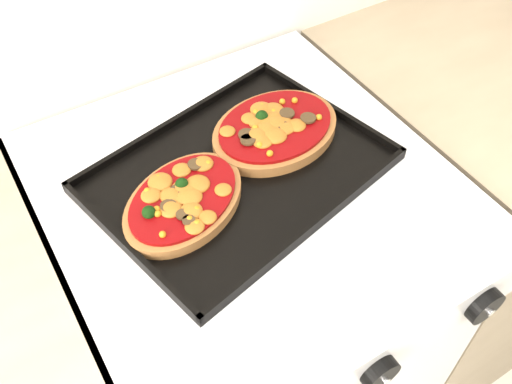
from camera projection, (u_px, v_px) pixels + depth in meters
stove at (248, 325)px, 1.21m from camera, size 0.60×0.60×0.91m
control_panel at (369, 361)px, 0.73m from camera, size 0.60×0.02×0.09m
knob_center at (380, 373)px, 0.72m from camera, size 0.05×0.02×0.05m
knob_right at (485, 306)px, 0.79m from camera, size 0.06×0.02×0.06m
baking_tray at (239, 170)px, 0.86m from camera, size 0.48×0.40×0.02m
pizza_left at (184, 200)px, 0.81m from camera, size 0.24×0.21×0.03m
pizza_right at (275, 128)px, 0.90m from camera, size 0.24×0.19×0.03m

